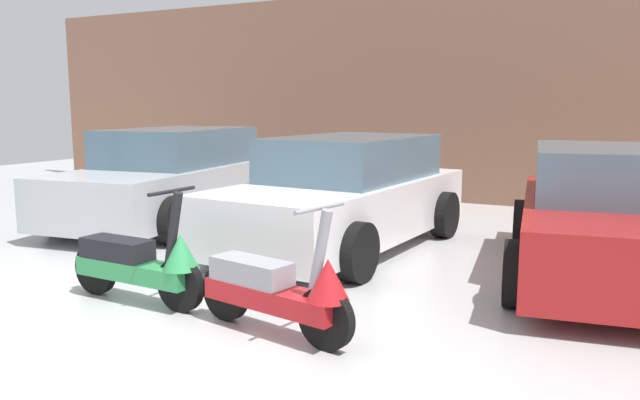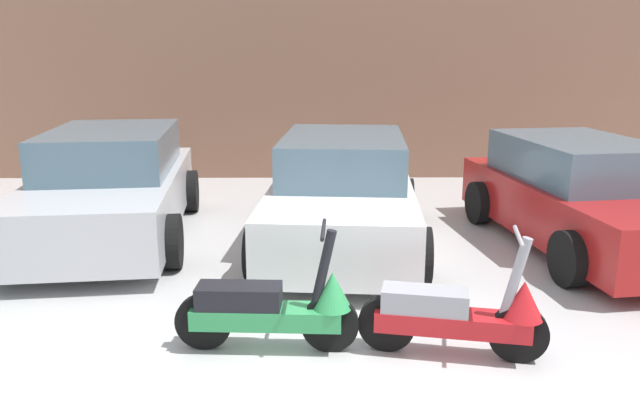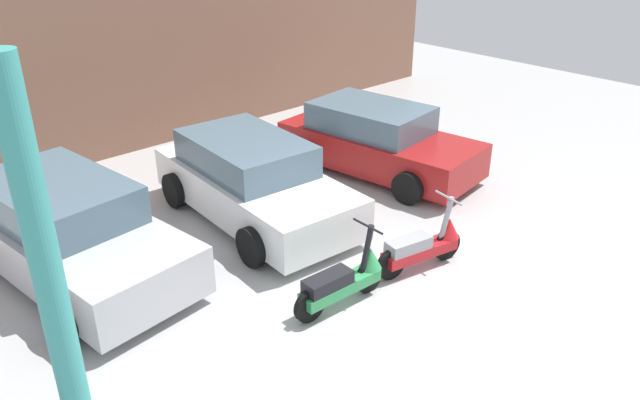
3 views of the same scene
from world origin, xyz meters
name	(u,v)px [view 3 (image 3 of 3)]	position (x,y,z in m)	size (l,w,h in m)	color
ground_plane	(409,306)	(0.00, 0.00, 0.00)	(28.00, 28.00, 0.00)	#B2B2B2
wall_back	(120,63)	(0.00, 8.16, 2.02)	(19.60, 0.12, 4.04)	#845B47
scooter_front_left	(344,280)	(-0.63, 0.68, 0.40)	(1.60, 0.58, 1.12)	black
scooter_front_right	(424,245)	(0.95, 0.54, 0.39)	(1.58, 0.65, 1.11)	black
car_rear_left	(68,232)	(-3.08, 4.07, 0.71)	(2.47, 4.54, 1.48)	#B7B7BC
car_rear_center	(253,181)	(0.08, 3.70, 0.69)	(2.31, 4.38, 1.45)	white
car_rear_right	(377,141)	(3.23, 3.62, 0.67)	(2.42, 4.34, 1.41)	maroon
support_column_side	(43,253)	(-4.26, 1.33, 2.02)	(0.32, 0.32, 4.04)	teal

